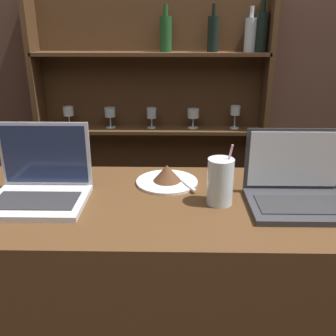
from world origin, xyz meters
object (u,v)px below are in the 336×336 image
object	(u,v)px
laptop_far	(298,189)
water_glass	(220,181)
laptop_near	(40,184)
cake_plate	(167,177)

from	to	relation	value
laptop_far	water_glass	xyz separation A→B (m)	(-0.25, -0.01, 0.03)
laptop_near	cake_plate	xyz separation A→B (m)	(0.41, 0.14, -0.03)
laptop_near	cake_plate	world-z (taller)	laptop_near
cake_plate	water_glass	distance (m)	0.24
water_glass	cake_plate	bearing A→B (deg)	137.22
laptop_far	water_glass	bearing A→B (deg)	-178.76
laptop_near	cake_plate	size ratio (longest dim) A/B	1.38
laptop_near	laptop_far	xyz separation A→B (m)	(0.83, -0.01, -0.00)
laptop_near	water_glass	xyz separation A→B (m)	(0.58, -0.02, 0.02)
laptop_far	water_glass	distance (m)	0.25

